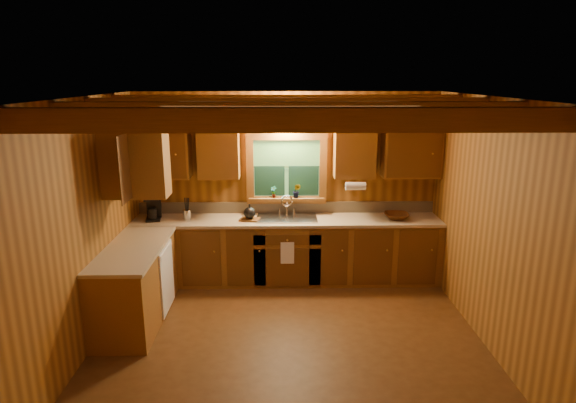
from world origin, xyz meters
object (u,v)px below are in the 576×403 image
(coffee_maker, at_px, (153,208))
(wicker_basket, at_px, (396,216))
(sink, at_px, (287,221))
(cutting_board, at_px, (250,219))

(coffee_maker, xyz_separation_m, wicker_basket, (3.32, -0.03, -0.12))
(sink, relative_size, coffee_maker, 2.46)
(cutting_board, bearing_deg, coffee_maker, -170.41)
(sink, relative_size, cutting_board, 3.18)
(coffee_maker, relative_size, cutting_board, 1.29)
(sink, xyz_separation_m, cutting_board, (-0.51, -0.08, 0.06))
(sink, height_order, cutting_board, sink)
(wicker_basket, bearing_deg, sink, 177.90)
(cutting_board, height_order, wicker_basket, wicker_basket)
(sink, xyz_separation_m, wicker_basket, (1.50, -0.05, 0.09))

